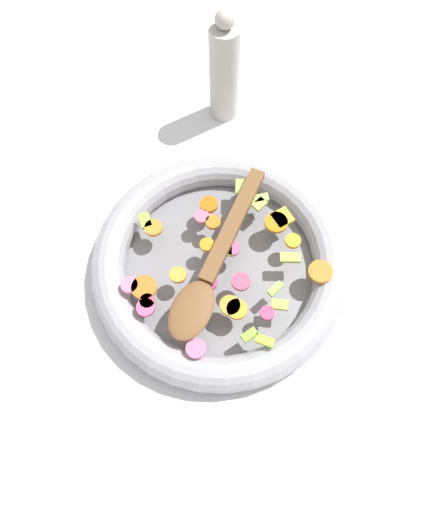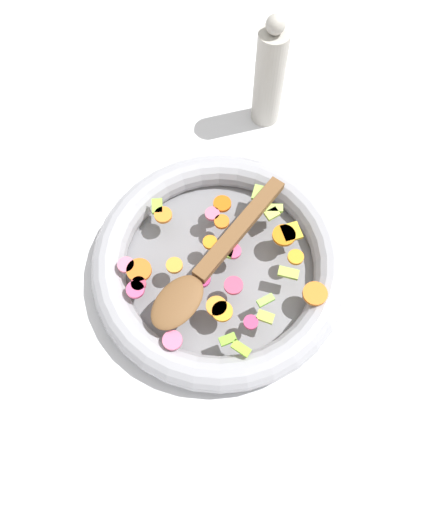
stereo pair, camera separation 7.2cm
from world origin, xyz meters
The scene contains 5 objects.
ground_plane centered at (0.00, 0.00, 0.00)m, with size 4.00×4.00×0.00m, color silver.
skillet centered at (0.00, 0.00, 0.02)m, with size 0.38×0.38×0.05m.
chopped_vegetables centered at (-0.01, 0.01, 0.05)m, with size 0.28×0.27×0.01m.
wooden_spoon centered at (-0.01, 0.03, 0.06)m, with size 0.13×0.28×0.01m.
pepper_mill centered at (0.20, -0.23, 0.10)m, with size 0.05×0.05×0.21m.
Camera 1 is at (-0.20, 0.22, 0.70)m, focal length 35.00 mm.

